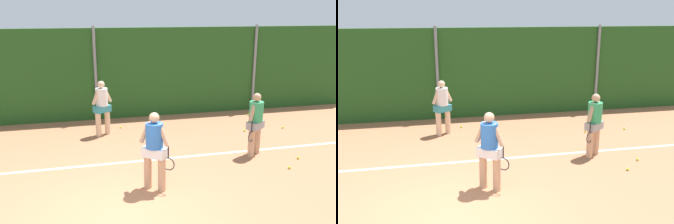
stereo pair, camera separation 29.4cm
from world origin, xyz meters
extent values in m
plane|color=#B2704C|center=(0.00, 1.96, 0.00)|extent=(30.83, 30.83, 0.00)
cube|color=#23511E|center=(0.00, 6.64, 1.55)|extent=(20.04, 0.25, 3.10)
cylinder|color=gray|center=(0.00, 6.47, 1.59)|extent=(0.10, 0.10, 3.18)
cylinder|color=gray|center=(5.78, 6.47, 1.59)|extent=(0.10, 0.10, 3.18)
cube|color=white|center=(0.00, 2.57, 0.00)|extent=(14.65, 0.10, 0.01)
cylinder|color=tan|center=(0.78, 1.13, 0.37)|extent=(0.16, 0.16, 0.74)
cylinder|color=tan|center=(1.03, 0.93, 0.37)|extent=(0.16, 0.16, 0.74)
cube|color=white|center=(0.90, 1.03, 0.83)|extent=(0.56, 0.53, 0.20)
cylinder|color=blue|center=(0.90, 1.03, 1.19)|extent=(0.36, 0.36, 0.52)
sphere|color=tan|center=(0.90, 1.03, 1.57)|extent=(0.21, 0.21, 0.21)
cylinder|color=tan|center=(0.74, 1.16, 1.23)|extent=(0.26, 0.23, 0.50)
cylinder|color=tan|center=(1.06, 0.90, 1.23)|extent=(0.26, 0.23, 0.50)
cylinder|color=black|center=(1.16, 0.89, 0.87)|extent=(0.03, 0.03, 0.28)
torus|color=#26262B|center=(1.16, 0.89, 0.60)|extent=(0.24, 0.20, 0.28)
cylinder|color=tan|center=(3.92, 2.39, 0.36)|extent=(0.16, 0.16, 0.72)
cylinder|color=tan|center=(3.66, 2.20, 0.36)|extent=(0.16, 0.16, 0.72)
cube|color=#99999E|center=(3.79, 2.30, 0.82)|extent=(0.56, 0.51, 0.19)
cylinder|color=#339E60|center=(3.79, 2.30, 1.17)|extent=(0.35, 0.35, 0.51)
sphere|color=tan|center=(3.79, 2.30, 1.55)|extent=(0.21, 0.21, 0.21)
cylinder|color=tan|center=(3.95, 2.41, 1.21)|extent=(0.26, 0.22, 0.49)
cylinder|color=tan|center=(3.63, 2.18, 1.21)|extent=(0.26, 0.22, 0.49)
cylinder|color=black|center=(3.59, 2.09, 0.86)|extent=(0.03, 0.03, 0.28)
torus|color=#26262B|center=(3.59, 2.09, 0.59)|extent=(0.24, 0.19, 0.28)
cylinder|color=beige|center=(0.22, 4.89, 0.36)|extent=(0.16, 0.16, 0.73)
cylinder|color=beige|center=(-0.06, 4.73, 0.36)|extent=(0.16, 0.16, 0.73)
cube|color=teal|center=(0.08, 4.81, 0.83)|extent=(0.56, 0.49, 0.19)
cylinder|color=white|center=(0.08, 4.81, 1.18)|extent=(0.36, 0.36, 0.52)
sphere|color=beige|center=(0.08, 4.81, 1.56)|extent=(0.21, 0.21, 0.21)
cylinder|color=beige|center=(0.25, 4.91, 1.22)|extent=(0.27, 0.20, 0.50)
cylinder|color=beige|center=(-0.10, 4.71, 1.22)|extent=(0.27, 0.20, 0.50)
sphere|color=#CCDB33|center=(5.30, 5.75, 0.03)|extent=(0.07, 0.07, 0.07)
sphere|color=#CCDB33|center=(4.77, 1.77, 0.03)|extent=(0.07, 0.07, 0.07)
sphere|color=#CCDB33|center=(0.66, 5.35, 0.03)|extent=(0.07, 0.07, 0.07)
sphere|color=#CCDB33|center=(5.71, 4.12, 0.03)|extent=(0.07, 0.07, 0.07)
sphere|color=#CCDB33|center=(4.23, 1.28, 0.03)|extent=(0.07, 0.07, 0.07)
sphere|color=#CCDB33|center=(4.40, 4.12, 0.03)|extent=(0.07, 0.07, 0.07)
camera|label=1|loc=(-0.45, -5.81, 3.62)|focal=38.87mm
camera|label=2|loc=(-0.16, -5.87, 3.62)|focal=38.87mm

